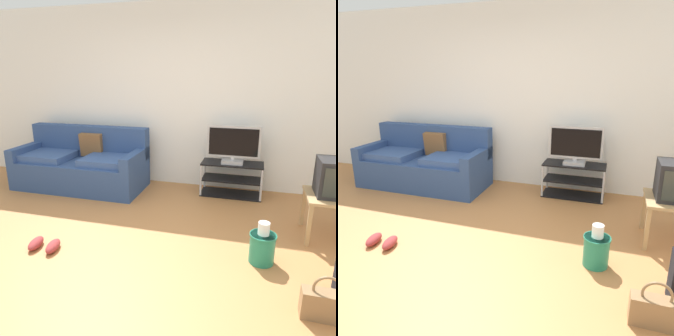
% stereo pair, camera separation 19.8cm
% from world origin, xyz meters
% --- Properties ---
extents(ground_plane, '(9.00, 9.80, 0.02)m').
position_xyz_m(ground_plane, '(0.00, 0.00, -0.01)').
color(ground_plane, '#B27542').
extents(wall_back, '(9.00, 0.10, 2.70)m').
position_xyz_m(wall_back, '(0.00, 2.45, 1.35)').
color(wall_back, white).
rests_on(wall_back, ground_plane).
extents(couch, '(1.96, 0.88, 0.91)m').
position_xyz_m(couch, '(-1.37, 1.86, 0.34)').
color(couch, navy).
rests_on(couch, ground_plane).
extents(tv_stand, '(0.86, 0.39, 0.48)m').
position_xyz_m(tv_stand, '(0.90, 2.11, 0.24)').
color(tv_stand, black).
rests_on(tv_stand, ground_plane).
extents(flat_tv, '(0.73, 0.22, 0.53)m').
position_xyz_m(flat_tv, '(0.90, 2.08, 0.75)').
color(flat_tv, '#B2B2B7').
rests_on(flat_tv, tv_stand).
extents(side_table, '(0.56, 0.56, 0.48)m').
position_xyz_m(side_table, '(2.04, 1.10, 0.41)').
color(side_table, tan).
rests_on(side_table, ground_plane).
extents(handbag, '(0.34, 0.13, 0.35)m').
position_xyz_m(handbag, '(1.78, -0.20, 0.12)').
color(handbag, olive).
rests_on(handbag, ground_plane).
extents(cleaning_bucket, '(0.25, 0.25, 0.41)m').
position_xyz_m(cleaning_bucket, '(1.33, 0.43, 0.17)').
color(cleaning_bucket, '#238466').
rests_on(cleaning_bucket, ground_plane).
extents(sneakers_pair, '(0.36, 0.27, 0.09)m').
position_xyz_m(sneakers_pair, '(-0.79, 0.07, 0.04)').
color(sneakers_pair, '#993333').
rests_on(sneakers_pair, ground_plane).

